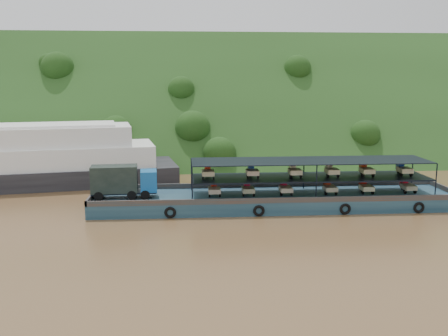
{
  "coord_description": "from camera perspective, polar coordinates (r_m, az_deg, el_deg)",
  "views": [
    {
      "loc": [
        -5.89,
        -47.66,
        12.48
      ],
      "look_at": [
        -2.0,
        3.0,
        3.2
      ],
      "focal_mm": 40.0,
      "sensor_mm": 36.0,
      "label": 1
    }
  ],
  "objects": [
    {
      "name": "ground",
      "position": [
        49.62,
        2.58,
        -4.23
      ],
      "size": [
        160.0,
        160.0,
        0.0
      ],
      "primitive_type": "plane",
      "color": "brown",
      "rests_on": "ground"
    },
    {
      "name": "passenger_ferry",
      "position": [
        62.25,
        -22.04,
        0.92
      ],
      "size": [
        36.26,
        14.81,
        7.14
      ],
      "rotation": [
        0.0,
        0.0,
        0.17
      ],
      "color": "black",
      "rests_on": "ground"
    },
    {
      "name": "cargo_barge",
      "position": [
        48.81,
        4.69,
        -3.19
      ],
      "size": [
        35.0,
        7.18,
        4.54
      ],
      "color": "#122C3F",
      "rests_on": "ground"
    },
    {
      "name": "hillside",
      "position": [
        84.79,
        -0.36,
        1.89
      ],
      "size": [
        140.0,
        39.6,
        39.6
      ],
      "primitive_type": "cube",
      "rotation": [
        0.79,
        0.0,
        0.0
      ],
      "color": "#1F3B15",
      "rests_on": "ground"
    }
  ]
}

